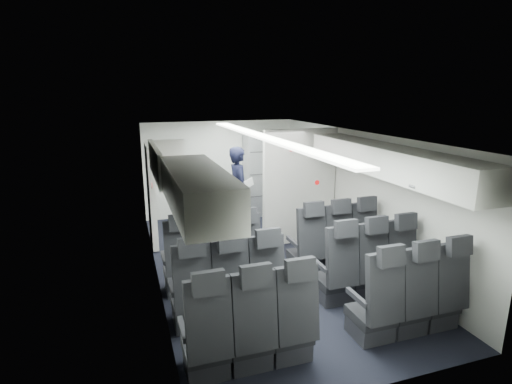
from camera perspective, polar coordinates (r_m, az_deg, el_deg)
cabin_shell at (r=6.33m, az=1.14°, el=-1.07°), size 3.41×6.01×2.16m
seat_row_front at (r=6.09m, az=2.81°, el=-8.89°), size 3.33×0.56×1.24m
seat_row_mid at (r=5.34m, az=6.37°, el=-12.44°), size 3.33×0.56×1.24m
seat_row_rear at (r=4.64m, az=11.20°, el=-17.03°), size 3.33×0.56×1.24m
overhead_bin_left_rear at (r=3.92m, az=-8.38°, el=0.31°), size 0.53×1.80×0.40m
overhead_bin_left_front_open at (r=5.63m, az=-11.94°, el=3.12°), size 0.64×1.70×0.72m
overhead_bin_right_rear at (r=5.18m, az=23.78°, el=2.63°), size 0.53×1.80×0.40m
overhead_bin_right_front at (r=6.56m, az=13.59°, el=5.65°), size 0.53×1.70×0.40m
bulkhead_partition at (r=7.42m, az=6.22°, el=0.75°), size 1.40×0.15×2.13m
galley_unit at (r=9.17m, az=1.06°, el=2.62°), size 0.85×0.52×1.90m
boarding_door at (r=7.54m, az=-14.74°, el=-0.36°), size 0.12×1.27×1.86m
flight_attendant at (r=7.91m, az=-2.48°, el=0.20°), size 0.43×0.65×1.76m
carry_on_bag at (r=5.23m, az=-10.50°, el=3.19°), size 0.39×0.28×0.23m
papers at (r=7.88m, az=-1.06°, el=1.28°), size 0.21×0.11×0.15m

